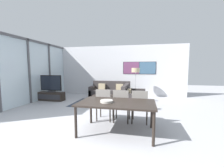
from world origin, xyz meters
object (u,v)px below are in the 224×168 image
Objects in this scene: dining_chair_right at (140,105)px; dining_table at (117,105)px; television at (51,84)px; sofa_main at (110,92)px; fruit_bowl at (107,101)px; floor_lamp at (136,72)px; sofa_side at (132,99)px; dining_chair_left at (104,103)px; coffee_table at (103,97)px; tv_console at (51,96)px; dining_chair_centre at (121,104)px.

dining_table is at bearing -124.50° from dining_chair_right.
television is 0.54× the size of sofa_main.
dining_chair_right is 1.14m from fruit_bowl.
sofa_side is at bearing -91.14° from floor_lamp.
dining_chair_right is at bearing 55.50° from dining_table.
dining_chair_left is at bearing -33.32° from television.
floor_lamp is (1.29, 1.44, 1.07)m from coffee_table.
sofa_main is at bearing 100.26° from dining_chair_left.
dining_chair_left is at bearing -79.74° from sofa_main.
dining_chair_centre reaches higher than tv_console.
dining_chair_centre is 3.13× the size of fruit_bowl.
coffee_table is (2.59, -0.09, -0.53)m from television.
television is 2.93m from sofa_main.
fruit_bowl is at bearing -131.19° from dining_chair_right.
fruit_bowl is (3.49, -2.95, -0.03)m from television.
dining_chair_centre reaches higher than sofa_side.
sofa_main is 1.14× the size of dining_table.
television is 3.64× the size of fruit_bowl.
dining_chair_left is at bearing 162.11° from sofa_side.
fruit_bowl reaches higher than coffee_table.
dining_chair_left is 1.00× the size of dining_chair_centre.
dining_chair_right is at bearing -51.05° from coffee_table.
dining_chair_right is 3.13× the size of fruit_bowl.
floor_lamp is at bearing 48.11° from coffee_table.
floor_lamp reaches higher than tv_console.
television is at bearing 139.80° from fruit_bowl.
sofa_side reaches higher than fruit_bowl.
dining_chair_centre is at bearing 176.08° from sofa_side.
floor_lamp is (0.17, 3.48, 0.82)m from dining_chair_centre.
dining_chair_left is at bearing 108.85° from fruit_bowl.
dining_chair_right is at bearing 2.99° from dining_chair_centre.
dining_chair_right is at bearing -0.33° from dining_chair_left.
dining_chair_right is at bearing 48.81° from fruit_bowl.
fruit_bowl is at bearing -95.21° from floor_lamp.
floor_lamp reaches higher than sofa_side.
dining_table is (1.12, -2.76, 0.41)m from coffee_table.
dining_table is (1.12, -4.12, 0.40)m from sofa_main.
television reaches higher than tv_console.
tv_console is 4.60m from fruit_bowl.
tv_console is at bearing 177.99° from coffee_table.
dining_chair_left and dining_chair_centre have the same top height.
tv_console is at bearing 88.74° from sofa_side.
sofa_main is 6.78× the size of fruit_bowl.
tv_console is 4.29m from dining_chair_centre.
dining_chair_centre is at bearing -61.27° from coffee_table.
coffee_table is 1.06× the size of dining_chair_centre.
dining_chair_left is (3.20, -2.10, -0.28)m from television.
tv_console is 0.76× the size of sofa_side.
dining_chair_left is (-0.51, 0.75, -0.16)m from dining_table.
dining_table is at bearing -74.78° from sofa_main.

